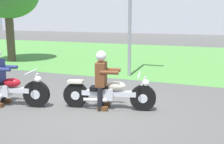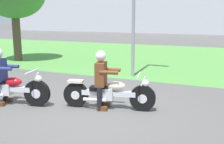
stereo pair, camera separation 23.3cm
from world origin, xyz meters
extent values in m
plane|color=#565451|center=(0.00, 0.00, 0.00)|extent=(120.00, 120.00, 0.00)
cube|color=#549342|center=(0.00, 9.34, 0.00)|extent=(60.00, 12.00, 0.01)
cylinder|color=black|center=(1.10, 0.42, 0.30)|extent=(0.61, 0.25, 0.60)
cylinder|color=silver|center=(1.10, 0.42, 0.30)|extent=(0.24, 0.18, 0.21)
cylinder|color=black|center=(-0.47, 0.06, 0.30)|extent=(0.61, 0.25, 0.60)
cylinder|color=silver|center=(-0.47, 0.06, 0.30)|extent=(0.24, 0.18, 0.21)
cube|color=silver|center=(0.31, 0.24, 0.38)|extent=(1.28, 0.42, 0.12)
cube|color=silver|center=(0.26, 0.23, 0.36)|extent=(0.37, 0.31, 0.28)
ellipsoid|color=beige|center=(0.49, 0.28, 0.56)|extent=(0.48, 0.33, 0.22)
cube|color=black|center=(0.10, 0.19, 0.48)|extent=(0.48, 0.33, 0.10)
cube|color=beige|center=(-0.47, 0.06, 0.63)|extent=(0.40, 0.28, 0.06)
cylinder|color=silver|center=(1.05, 0.41, 0.55)|extent=(0.26, 0.10, 0.53)
cylinder|color=silver|center=(1.00, 0.40, 0.84)|extent=(0.18, 0.65, 0.04)
sphere|color=white|center=(1.15, 0.44, 0.66)|extent=(0.16, 0.16, 0.16)
cylinder|color=silver|center=(0.05, 0.04, 0.24)|extent=(0.55, 0.20, 0.08)
cylinder|color=black|center=(0.10, 0.38, 0.28)|extent=(0.12, 0.12, 0.55)
cube|color=#593319|center=(0.16, 0.39, 0.05)|extent=(0.26, 0.15, 0.10)
cylinder|color=black|center=(0.18, 0.03, 0.28)|extent=(0.12, 0.12, 0.55)
cube|color=#593319|center=(0.24, 0.04, 0.05)|extent=(0.26, 0.15, 0.10)
cube|color=brown|center=(0.14, 0.20, 0.83)|extent=(0.30, 0.42, 0.56)
cylinder|color=brown|center=(0.31, 0.42, 0.91)|extent=(0.43, 0.18, 0.09)
cylinder|color=brown|center=(0.39, 0.09, 0.91)|extent=(0.43, 0.18, 0.09)
sphere|color=tan|center=(0.14, 0.20, 1.23)|extent=(0.20, 0.20, 0.20)
sphere|color=silver|center=(0.14, 0.20, 1.26)|extent=(0.24, 0.24, 0.24)
cylinder|color=black|center=(-1.36, -0.28, 0.32)|extent=(0.66, 0.26, 0.65)
cylinder|color=silver|center=(-1.36, -0.28, 0.32)|extent=(0.25, 0.19, 0.23)
cube|color=silver|center=(-2.13, -0.46, 0.40)|extent=(1.26, 0.42, 0.12)
cube|color=silver|center=(-2.18, -0.47, 0.38)|extent=(0.37, 0.31, 0.28)
ellipsoid|color=#B2141E|center=(-1.95, -0.42, 0.58)|extent=(0.48, 0.33, 0.22)
cylinder|color=silver|center=(-1.41, -0.29, 0.57)|extent=(0.26, 0.10, 0.53)
cylinder|color=silver|center=(-1.45, -0.30, 0.86)|extent=(0.18, 0.65, 0.04)
sphere|color=white|center=(-1.30, -0.27, 0.68)|extent=(0.16, 0.16, 0.16)
cylinder|color=black|center=(-2.34, -0.32, 0.29)|extent=(0.12, 0.12, 0.57)
cube|color=#593319|center=(-2.29, -0.31, 0.05)|extent=(0.26, 0.15, 0.10)
cube|color=#593319|center=(-2.20, -0.66, 0.05)|extent=(0.26, 0.15, 0.10)
cylinder|color=navy|center=(-2.13, -0.28, 0.93)|extent=(0.43, 0.18, 0.09)
cylinder|color=navy|center=(-2.05, -0.62, 0.93)|extent=(0.43, 0.18, 0.09)
cylinder|color=brown|center=(-6.87, 5.12, 1.10)|extent=(0.38, 0.38, 2.21)
camera|label=1|loc=(2.72, -5.57, 2.14)|focal=44.43mm
camera|label=2|loc=(2.93, -5.48, 2.14)|focal=44.43mm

